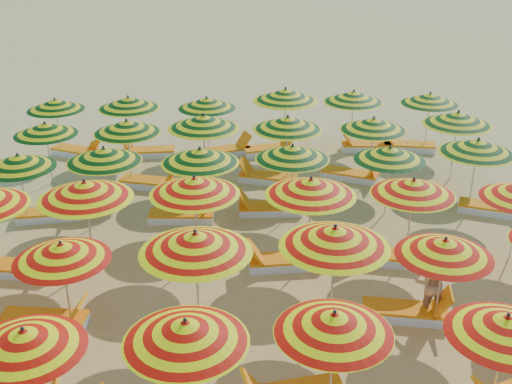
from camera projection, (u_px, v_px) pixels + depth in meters
ground at (257, 263)px, 14.99m from camera, size 120.00×120.00×0.00m
umbrella_7 at (24, 340)px, 9.58m from camera, size 2.42×2.42×1.96m
umbrella_8 at (186, 332)px, 9.61m from camera, size 2.57×2.57×2.07m
umbrella_9 at (334, 323)px, 9.89m from camera, size 2.15×2.15×2.01m
umbrella_10 at (506, 326)px, 9.87m from camera, size 2.45×2.45×1.98m
umbrella_13 at (61, 252)px, 12.01m from camera, size 1.98×1.98×1.95m
umbrella_14 at (196, 243)px, 11.78m from camera, size 2.46×2.46×2.26m
umbrella_15 at (335, 237)px, 12.00m from camera, size 2.20×2.20×2.25m
umbrella_16 at (445, 248)px, 12.11m from camera, size 1.96×1.96×1.98m
umbrella_19 at (85, 190)px, 14.00m from camera, size 2.63×2.63×2.22m
umbrella_20 at (194, 186)px, 14.32m from camera, size 2.43×2.43×2.18m
umbrella_21 at (311, 187)px, 14.24m from camera, size 2.39×2.39×2.19m
umbrella_22 at (413, 187)px, 14.52m from camera, size 2.42×2.42×2.06m
umbrella_24 at (18, 162)px, 16.18m from camera, size 2.26×2.26×1.96m
umbrella_25 at (104, 155)px, 16.39m from camera, size 2.47×2.47×2.05m
umbrella_26 at (200, 156)px, 16.17m from camera, size 2.53×2.53×2.12m
umbrella_27 at (292, 152)px, 16.54m from camera, size 2.45×2.45×2.06m
umbrella_28 at (390, 154)px, 16.65m from camera, size 2.38×2.38×1.98m
umbrella_29 at (478, 146)px, 16.78m from camera, size 2.39×2.39×2.13m
umbrella_30 at (45, 129)px, 18.57m from camera, size 2.06×2.06×1.95m
umbrella_31 at (127, 127)px, 18.44m from camera, size 2.33×2.33×2.06m
umbrella_32 at (203, 122)px, 18.43m from camera, size 2.57×2.57×2.21m
umbrella_33 at (288, 123)px, 18.46m from camera, size 2.69×2.69×2.16m
umbrella_34 at (374, 124)px, 18.61m from camera, size 2.36×2.36×2.07m
umbrella_35 at (458, 118)px, 18.82m from camera, size 2.08×2.08×2.18m
umbrella_36 at (55, 105)px, 20.78m from camera, size 2.03×2.03×1.95m
umbrella_37 at (128, 103)px, 20.58m from camera, size 2.23×2.23×2.08m
umbrella_38 at (207, 103)px, 20.82m from camera, size 2.44×2.44×1.99m
umbrella_39 at (285, 95)px, 20.83m from camera, size 2.24×2.24×2.26m
umbrella_40 at (354, 97)px, 21.16m from camera, size 2.27×2.27×2.10m
umbrella_41 at (430, 99)px, 21.18m from camera, size 2.25×2.25×2.03m
lounger_10 at (46, 321)px, 12.67m from camera, size 1.79×0.80×0.69m
lounger_11 at (407, 312)px, 12.94m from camera, size 1.81×0.90×0.69m
lounger_12 at (20, 268)px, 14.48m from camera, size 1.80×0.85×0.69m
lounger_13 at (283, 261)px, 14.76m from camera, size 1.76×0.68×0.69m
lounger_14 at (384, 256)px, 14.97m from camera, size 1.82×0.95×0.69m
lounger_15 at (52, 214)px, 17.03m from camera, size 1.79×0.81×0.69m
lounger_16 at (183, 216)px, 16.93m from camera, size 1.76×0.67×0.69m
lounger_17 at (269, 208)px, 17.32m from camera, size 1.73×0.59×0.69m
lounger_18 at (493, 209)px, 17.31m from camera, size 1.82×1.19×0.69m
lounger_19 at (151, 183)px, 18.92m from camera, size 1.82×1.03×0.69m
lounger_20 at (267, 178)px, 19.27m from camera, size 1.83×1.09×0.69m
lounger_21 at (351, 175)px, 19.47m from camera, size 1.82×1.25×0.69m
lounger_22 at (78, 152)px, 21.27m from camera, size 1.82×1.25×0.69m
lounger_23 at (148, 152)px, 21.26m from camera, size 1.76×0.67×0.69m
lounger_24 at (226, 151)px, 21.33m from camera, size 1.82×1.17×0.69m
lounger_25 at (270, 149)px, 21.47m from camera, size 1.82×1.02×0.69m
lounger_26 at (366, 146)px, 21.77m from camera, size 1.77×0.69×0.69m
lounger_27 at (408, 146)px, 21.77m from camera, size 1.81×0.89×0.69m
beachgoer_b at (431, 282)px, 12.85m from camera, size 0.81×0.68×1.49m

